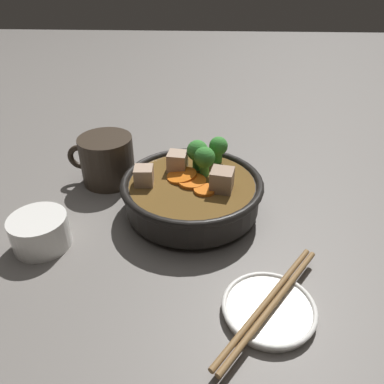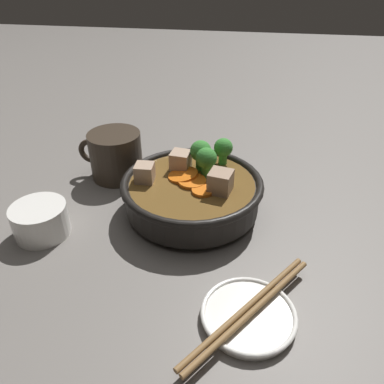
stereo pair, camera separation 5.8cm
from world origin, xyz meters
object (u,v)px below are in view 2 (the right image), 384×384
object	(u,v)px
stirfry_bowl	(192,190)
chopsticks_pair	(249,310)
tea_cup	(40,220)
dark_mug	(115,155)
side_saucer	(248,315)

from	to	relation	value
stirfry_bowl	chopsticks_pair	world-z (taller)	stirfry_bowl
tea_cup	stirfry_bowl	bearing A→B (deg)	-155.91
stirfry_bowl	chopsticks_pair	distance (m)	0.22
chopsticks_pair	dark_mug	bearing A→B (deg)	-48.27
side_saucer	tea_cup	distance (m)	0.32
side_saucer	chopsticks_pair	world-z (taller)	chopsticks_pair
side_saucer	tea_cup	size ratio (longest dim) A/B	1.37
side_saucer	dark_mug	xyz separation A→B (m)	(0.25, -0.28, 0.03)
side_saucer	chopsticks_pair	xyz separation A→B (m)	(-0.00, 0.00, 0.01)
stirfry_bowl	dark_mug	distance (m)	0.18
stirfry_bowl	dark_mug	size ratio (longest dim) A/B	1.89
side_saucer	tea_cup	bearing A→B (deg)	-18.96
stirfry_bowl	dark_mug	bearing A→B (deg)	-28.65
tea_cup	chopsticks_pair	xyz separation A→B (m)	(-0.30, 0.10, -0.01)
stirfry_bowl	chopsticks_pair	bearing A→B (deg)	116.17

